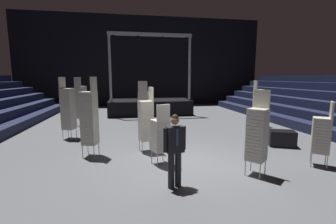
{
  "coord_description": "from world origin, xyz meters",
  "views": [
    {
      "loc": [
        -1.48,
        -6.57,
        2.53
      ],
      "look_at": [
        -0.18,
        0.9,
        1.4
      ],
      "focal_mm": 24.67,
      "sensor_mm": 36.0,
      "label": 1
    }
  ],
  "objects": [
    {
      "name": "man_with_tie",
      "position": [
        -0.46,
        -1.61,
        0.97
      ],
      "size": [
        0.57,
        0.33,
        1.72
      ],
      "rotation": [
        0.0,
        0.0,
        3.43
      ],
      "color": "black",
      "rests_on": "ground_plane"
    },
    {
      "name": "chair_stack_mid_centre",
      "position": [
        -0.79,
        3.3,
        1.19
      ],
      "size": [
        0.59,
        0.59,
        2.39
      ],
      "rotation": [
        0.0,
        0.0,
        5.8
      ],
      "color": "#B2B5BA",
      "rests_on": "ground_plane"
    },
    {
      "name": "chair_stack_rear_left",
      "position": [
        5.21,
        4.43,
        1.19
      ],
      "size": [
        0.49,
        0.49,
        2.39
      ],
      "rotation": [
        0.0,
        0.0,
        4.6
      ],
      "color": "#B2B5BA",
      "rests_on": "ground_plane"
    },
    {
      "name": "arena_end_wall",
      "position": [
        0.0,
        15.0,
        4.0
      ],
      "size": [
        22.0,
        0.3,
        8.0
      ],
      "primitive_type": "cube",
      "color": "black",
      "rests_on": "ground_plane"
    },
    {
      "name": "chair_stack_rear_centre",
      "position": [
        1.76,
        -1.29,
        1.11
      ],
      "size": [
        0.62,
        0.62,
        2.22
      ],
      "rotation": [
        0.0,
        0.0,
        2.25
      ],
      "color": "#B2B5BA",
      "rests_on": "ground_plane"
    },
    {
      "name": "chair_stack_rear_right",
      "position": [
        -0.9,
        1.15,
        1.11
      ],
      "size": [
        0.52,
        0.52,
        2.22
      ],
      "rotation": [
        0.0,
        0.0,
        1.78
      ],
      "color": "#B2B5BA",
      "rests_on": "ground_plane"
    },
    {
      "name": "stage_riser",
      "position": [
        0.0,
        9.46,
        0.61
      ],
      "size": [
        5.6,
        2.73,
        5.31
      ],
      "color": "black",
      "rests_on": "ground_plane"
    },
    {
      "name": "chair_stack_mid_left",
      "position": [
        -2.71,
        0.98,
        1.28
      ],
      "size": [
        0.55,
        0.55,
        2.56
      ],
      "rotation": [
        0.0,
        0.0,
        1.29
      ],
      "color": "#B2B5BA",
      "rests_on": "ground_plane"
    },
    {
      "name": "chair_stack_front_right",
      "position": [
        -0.59,
        -0.12,
        0.9
      ],
      "size": [
        0.56,
        0.56,
        1.79
      ],
      "rotation": [
        0.0,
        0.0,
        0.35
      ],
      "color": "#B2B5BA",
      "rests_on": "ground_plane"
    },
    {
      "name": "ground_plane",
      "position": [
        0.0,
        0.0,
        -0.05
      ],
      "size": [
        22.0,
        30.0,
        0.1
      ],
      "primitive_type": "cube",
      "color": "#515459"
    },
    {
      "name": "chair_stack_mid_right",
      "position": [
        -3.93,
        6.1,
        1.28
      ],
      "size": [
        0.6,
        0.6,
        2.56
      ],
      "rotation": [
        0.0,
        0.0,
        5.75
      ],
      "color": "#B2B5BA",
      "rests_on": "ground_plane"
    },
    {
      "name": "equipment_road_case",
      "position": [
        4.13,
        0.94,
        0.29
      ],
      "size": [
        1.06,
        0.91,
        0.58
      ],
      "primitive_type": "cube",
      "rotation": [
        0.0,
        0.0,
        -0.41
      ],
      "color": "black",
      "rests_on": "ground_plane"
    },
    {
      "name": "chair_stack_front_left",
      "position": [
        3.9,
        -1.04,
        0.94
      ],
      "size": [
        0.62,
        0.62,
        1.88
      ],
      "rotation": [
        0.0,
        0.0,
        0.91
      ],
      "color": "#B2B5BA",
      "rests_on": "ground_plane"
    },
    {
      "name": "chair_stack_aisle_left",
      "position": [
        -3.94,
        3.43,
        1.28
      ],
      "size": [
        0.56,
        0.56,
        2.56
      ],
      "rotation": [
        0.0,
        0.0,
        4.38
      ],
      "color": "#B2B5BA",
      "rests_on": "ground_plane"
    }
  ]
}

